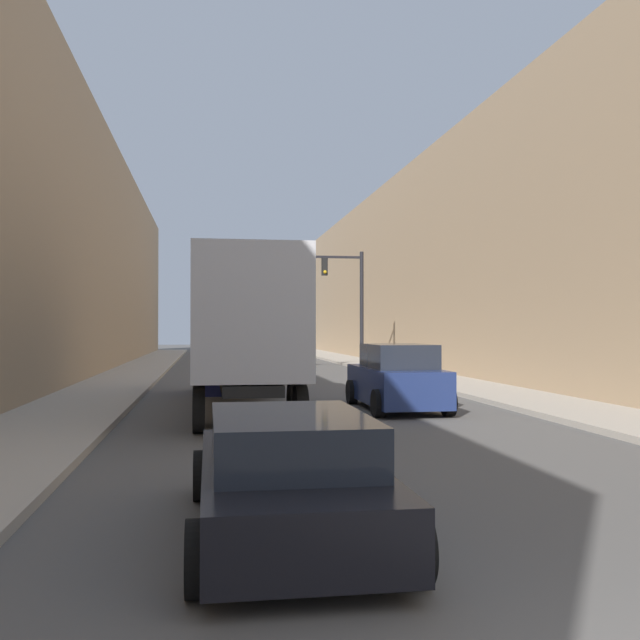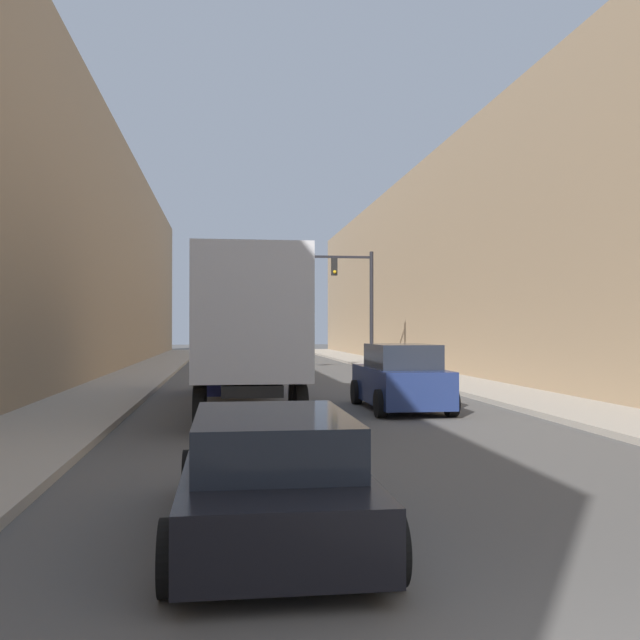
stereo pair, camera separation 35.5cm
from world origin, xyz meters
name	(u,v)px [view 2 (the right image)]	position (x,y,z in m)	size (l,w,h in m)	color
sidewalk_right	(419,374)	(6.49, 30.00, 0.07)	(2.86, 80.00, 0.15)	#B2A899
sidewalk_left	(139,376)	(-6.49, 30.00, 0.07)	(2.86, 80.00, 0.15)	#B2A899
building_right	(508,257)	(10.92, 30.00, 5.67)	(6.00, 80.00, 11.34)	tan
building_left	(37,240)	(-10.92, 30.00, 6.13)	(6.00, 80.00, 12.26)	tan
semi_truck	(244,329)	(-2.11, 17.25, 2.20)	(2.47, 12.26, 3.97)	silver
sedan_car	(271,475)	(-2.16, 4.73, 0.63)	(2.05, 4.64, 1.31)	black
suv_car	(400,379)	(2.09, 16.02, 0.84)	(2.06, 4.56, 1.79)	navy
traffic_signal_gantry	(329,284)	(2.69, 33.38, 4.51)	(7.93, 0.35, 6.23)	black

